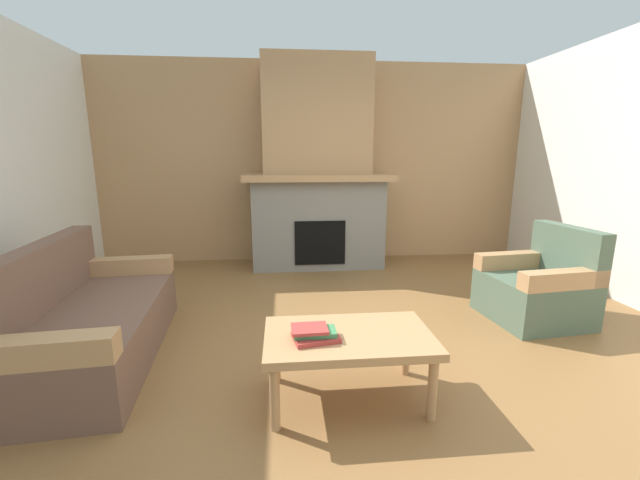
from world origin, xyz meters
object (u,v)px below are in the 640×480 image
at_px(couch, 85,322).
at_px(coffee_table, 348,342).
at_px(armchair, 538,288).
at_px(fireplace, 317,179).

distance_m(couch, coffee_table, 1.94).
bearing_deg(couch, armchair, 5.73).
relative_size(fireplace, coffee_table, 2.70).
relative_size(fireplace, couch, 1.45).
height_order(fireplace, coffee_table, fireplace).
height_order(couch, armchair, same).
distance_m(fireplace, couch, 3.21).
distance_m(couch, armchair, 3.76).
bearing_deg(coffee_table, fireplace, 88.36).
relative_size(couch, armchair, 2.20).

